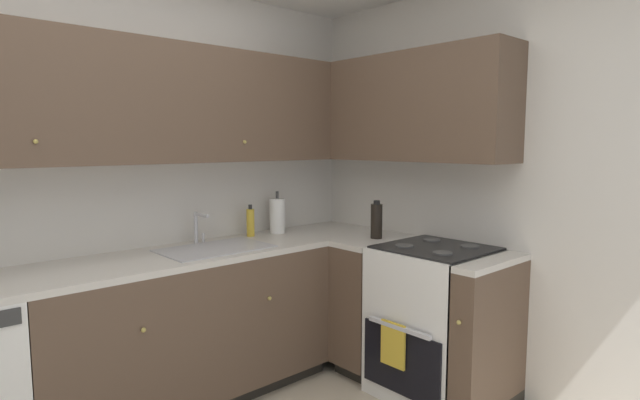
{
  "coord_description": "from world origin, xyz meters",
  "views": [
    {
      "loc": [
        -0.91,
        -1.41,
        1.54
      ],
      "look_at": [
        1.01,
        0.71,
        1.22
      ],
      "focal_mm": 28.53,
      "sensor_mm": 36.0,
      "label": 1
    }
  ],
  "objects_px": {
    "paper_towel_roll": "(277,216)",
    "oil_bottle": "(377,221)",
    "oven_range": "(435,320)",
    "soap_bottle": "(250,222)"
  },
  "relations": [
    {
      "from": "soap_bottle",
      "to": "oil_bottle",
      "type": "relative_size",
      "value": 0.85
    },
    {
      "from": "oven_range",
      "to": "oil_bottle",
      "type": "height_order",
      "value": "oil_bottle"
    },
    {
      "from": "oil_bottle",
      "to": "paper_towel_roll",
      "type": "bearing_deg",
      "value": 120.93
    },
    {
      "from": "paper_towel_roll",
      "to": "oil_bottle",
      "type": "distance_m",
      "value": 0.71
    },
    {
      "from": "soap_bottle",
      "to": "paper_towel_roll",
      "type": "relative_size",
      "value": 0.71
    },
    {
      "from": "oven_range",
      "to": "soap_bottle",
      "type": "height_order",
      "value": "soap_bottle"
    },
    {
      "from": "soap_bottle",
      "to": "oven_range",
      "type": "bearing_deg",
      "value": -61.39
    },
    {
      "from": "paper_towel_roll",
      "to": "soap_bottle",
      "type": "bearing_deg",
      "value": 174.67
    },
    {
      "from": "paper_towel_roll",
      "to": "oven_range",
      "type": "bearing_deg",
      "value": -70.42
    },
    {
      "from": "oven_range",
      "to": "soap_bottle",
      "type": "relative_size",
      "value": 4.88
    }
  ]
}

